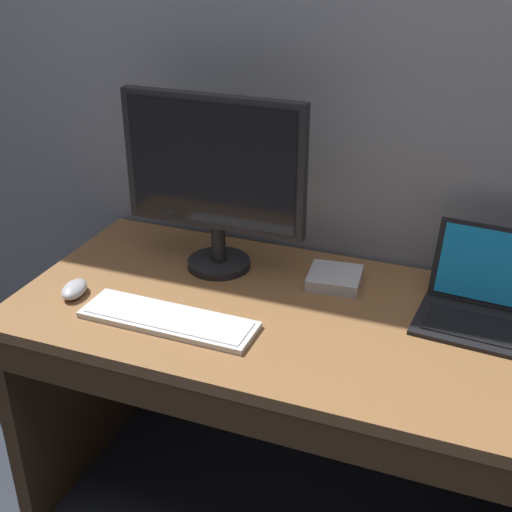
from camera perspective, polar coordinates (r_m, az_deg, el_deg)
The scene contains 6 objects.
desk at distance 1.86m, azimuth 3.26°, elevation -10.67°, with size 1.49×0.71×0.74m.
laptop_black at distance 1.79m, azimuth 18.90°, elevation -3.43°, with size 0.33×0.31×0.21m.
external_monitor at distance 1.83m, azimuth -3.56°, elevation 6.84°, with size 0.52×0.18×0.50m.
wired_keyboard at distance 1.71m, azimuth -7.40°, elevation -5.32°, with size 0.45×0.14×0.02m.
computer_mouse at distance 1.87m, azimuth -15.05°, elevation -2.72°, with size 0.06×0.10×0.04m, color #B7B7BC.
external_drive_box at distance 1.88m, azimuth 6.64°, elevation -1.86°, with size 0.14×0.14×0.03m, color silver.
Camera 1 is at (0.43, -1.42, 1.65)m, focal length 47.50 mm.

